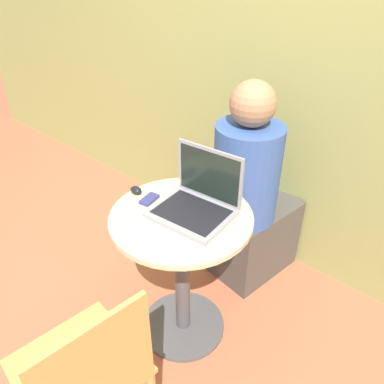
{
  "coord_description": "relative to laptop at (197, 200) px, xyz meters",
  "views": [
    {
      "loc": [
        0.87,
        -0.94,
        1.69
      ],
      "look_at": [
        0.02,
        0.05,
        0.83
      ],
      "focal_mm": 35.0,
      "sensor_mm": 36.0,
      "label": 1
    }
  ],
  "objects": [
    {
      "name": "ground_plane",
      "position": [
        -0.03,
        -0.07,
        -0.79
      ],
      "size": [
        12.0,
        12.0,
        0.0
      ],
      "primitive_type": "plane",
      "color": "#B26042"
    },
    {
      "name": "back_wall",
      "position": [
        -0.03,
        0.81,
        0.51
      ],
      "size": [
        7.0,
        0.05,
        2.6
      ],
      "color": "#939956",
      "rests_on": "ground_plane"
    },
    {
      "name": "round_table",
      "position": [
        -0.03,
        -0.07,
        -0.3
      ],
      "size": [
        0.62,
        0.62,
        0.73
      ],
      "color": "#4C4C51",
      "rests_on": "ground_plane"
    },
    {
      "name": "laptop",
      "position": [
        0.0,
        0.0,
        0.0
      ],
      "size": [
        0.34,
        0.29,
        0.27
      ],
      "color": "gray",
      "rests_on": "round_table"
    },
    {
      "name": "cell_phone",
      "position": [
        -0.21,
        -0.08,
        -0.05
      ],
      "size": [
        0.07,
        0.1,
        0.02
      ],
      "color": "navy",
      "rests_on": "round_table"
    },
    {
      "name": "computer_mouse",
      "position": [
        -0.3,
        -0.08,
        -0.04
      ],
      "size": [
        0.06,
        0.04,
        0.04
      ],
      "color": "black",
      "rests_on": "round_table"
    },
    {
      "name": "chair_empty",
      "position": [
        0.1,
        -0.7,
        -0.33
      ],
      "size": [
        0.45,
        0.45,
        0.86
      ],
      "color": "tan",
      "rests_on": "ground_plane"
    },
    {
      "name": "person_seated",
      "position": [
        -0.02,
        0.49,
        -0.29
      ],
      "size": [
        0.39,
        0.55,
        1.2
      ],
      "color": "#4C4742",
      "rests_on": "ground_plane"
    }
  ]
}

